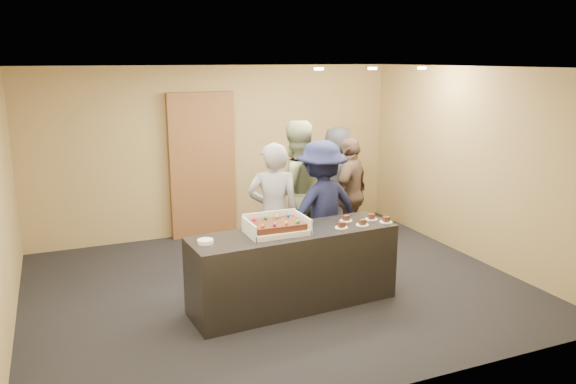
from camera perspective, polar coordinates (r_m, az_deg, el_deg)
The scene contains 17 objects.
room at distance 6.79m, azimuth -1.23°, elevation 1.06°, with size 6.04×6.00×2.70m.
serving_counter at distance 6.51m, azimuth 0.57°, elevation -7.77°, with size 2.40×0.70×0.90m, color black.
storage_cabinet at distance 8.99m, azimuth -8.70°, elevation 2.67°, with size 1.04×0.15×2.30m, color brown.
cake_box at distance 6.29m, azimuth -1.24°, elevation -3.75°, with size 0.67×0.46×0.20m.
sheet_cake at distance 6.25m, azimuth -1.16°, elevation -3.36°, with size 0.57×0.39×0.11m.
plate_stack at distance 6.00m, azimuth -8.40°, elevation -5.00°, with size 0.17×0.17×0.04m, color white.
slice_a at distance 6.50m, azimuth 5.45°, elevation -3.44°, with size 0.15×0.15×0.07m.
slice_b at distance 6.78m, azimuth 5.92°, elevation -2.74°, with size 0.15×0.15×0.07m.
slice_c at distance 6.63m, azimuth 7.56°, elevation -3.16°, with size 0.15×0.15×0.07m.
slice_d at distance 6.88m, azimuth 8.47°, elevation -2.58°, with size 0.15×0.15×0.07m.
slice_e at distance 6.79m, azimuth 9.94°, elevation -2.85°, with size 0.15×0.15×0.07m.
person_server_grey at distance 7.03m, azimuth -1.47°, elevation -2.25°, with size 0.66×0.43×1.81m, color #939397.
person_sage_man at distance 7.75m, azimuth 0.74°, elevation -0.07°, with size 0.97×0.75×1.99m, color #97A574.
person_navy_man at distance 7.31m, azimuth 3.41°, elevation -1.73°, with size 1.16×0.66×1.79m, color #161A3A.
person_brown_extra at distance 8.37m, azimuth 6.37°, elevation -0.19°, with size 0.99×0.41×1.69m, color brown.
person_dark_suit at distance 8.88m, azimuth 5.04°, elevation 0.95°, with size 0.87×0.57×1.78m, color #29292F.
ceiling_spotlights at distance 7.79m, azimuth 8.57°, elevation 12.31°, with size 1.72×0.12×0.03m.
Camera 1 is at (-2.44, -6.16, 2.80)m, focal length 35.00 mm.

